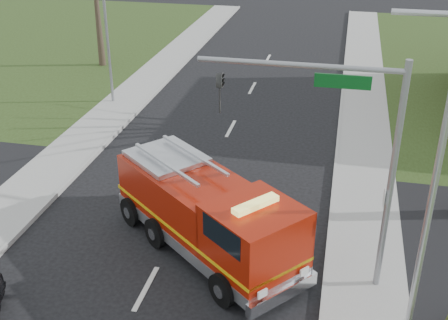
# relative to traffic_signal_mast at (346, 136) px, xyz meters

# --- Properties ---
(ground) EXTENTS (120.00, 120.00, 0.00)m
(ground) POSITION_rel_traffic_signal_mast_xyz_m (-5.21, -1.50, -4.71)
(ground) COLOR black
(ground) RESTS_ON ground
(sidewalk_right) EXTENTS (2.40, 80.00, 0.15)m
(sidewalk_right) POSITION_rel_traffic_signal_mast_xyz_m (0.99, -1.50, -4.63)
(sidewalk_right) COLOR #969690
(sidewalk_right) RESTS_ON ground
(traffic_signal_mast) EXTENTS (5.29, 0.18, 6.80)m
(traffic_signal_mast) POSITION_rel_traffic_signal_mast_xyz_m (0.00, 0.00, 0.00)
(traffic_signal_mast) COLOR gray
(traffic_signal_mast) RESTS_ON ground
(streetlight_pole) EXTENTS (1.48, 0.16, 8.40)m
(streetlight_pole) POSITION_rel_traffic_signal_mast_xyz_m (1.93, -2.00, -0.16)
(streetlight_pole) COLOR #B7BABF
(streetlight_pole) RESTS_ON ground
(utility_pole_far) EXTENTS (0.14, 0.14, 7.00)m
(utility_pole_far) POSITION_rel_traffic_signal_mast_xyz_m (-12.01, 12.50, -1.21)
(utility_pole_far) COLOR gray
(utility_pole_far) RESTS_ON ground
(fire_engine) EXTENTS (6.93, 6.36, 2.84)m
(fire_engine) POSITION_rel_traffic_signal_mast_xyz_m (-3.89, 0.73, -3.42)
(fire_engine) COLOR #961706
(fire_engine) RESTS_ON ground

